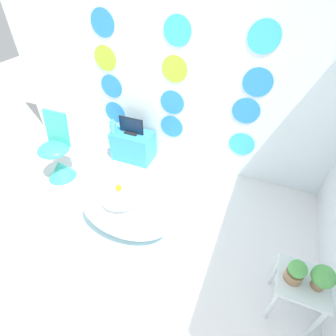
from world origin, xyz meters
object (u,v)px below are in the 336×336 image
at_px(potted_plant_left, 296,272).
at_px(potted_plant_right, 323,277).
at_px(bathtub, 126,211).
at_px(tv, 131,127).
at_px(vase, 113,128).
at_px(chair, 58,159).

height_order(potted_plant_left, potted_plant_right, potted_plant_right).
height_order(bathtub, potted_plant_left, potted_plant_left).
distance_m(potted_plant_left, potted_plant_right, 0.17).
bearing_deg(tv, vase, -156.43).
relative_size(tv, vase, 1.81).
height_order(chair, potted_plant_right, chair).
height_order(bathtub, vase, vase).
bearing_deg(bathtub, tv, 115.26).
bearing_deg(chair, potted_plant_left, -12.88).
relative_size(bathtub, tv, 2.84).
distance_m(tv, vase, 0.25).
xyz_separation_m(tv, potted_plant_left, (2.15, -1.39, 0.02)).
xyz_separation_m(tv, vase, (-0.23, -0.10, -0.01)).
distance_m(chair, potted_plant_right, 3.11).
bearing_deg(vase, bathtub, -53.94).
relative_size(tv, potted_plant_left, 1.70).
bearing_deg(tv, potted_plant_left, -32.89).
distance_m(tv, potted_plant_left, 2.56).
bearing_deg(bathtub, potted_plant_right, -6.86).
bearing_deg(potted_plant_right, vase, 153.35).
bearing_deg(chair, vase, 53.09).
bearing_deg(bathtub, vase, 126.06).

